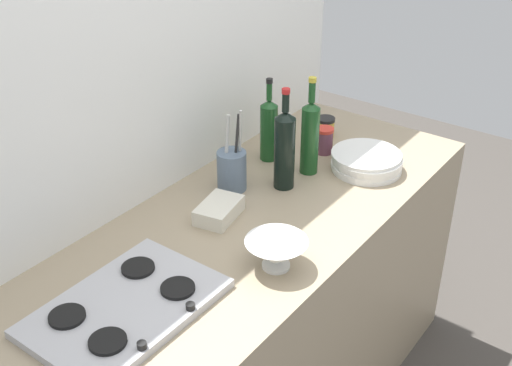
{
  "coord_description": "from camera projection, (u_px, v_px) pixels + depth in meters",
  "views": [
    {
      "loc": [
        -1.4,
        -1.03,
        2.02
      ],
      "look_at": [
        0.0,
        0.0,
        1.02
      ],
      "focal_mm": 45.34,
      "sensor_mm": 36.0,
      "label": 1
    }
  ],
  "objects": [
    {
      "name": "wine_bottle_mid_left",
      "position": [
        285.0,
        148.0,
        2.15
      ],
      "size": [
        0.07,
        0.07,
        0.36
      ],
      "color": "black",
      "rests_on": "counter_block"
    },
    {
      "name": "utensil_crock",
      "position": [
        232.0,
        169.0,
        2.18
      ],
      "size": [
        0.1,
        0.1,
        0.3
      ],
      "color": "slate",
      "rests_on": "counter_block"
    },
    {
      "name": "condiment_jar_front",
      "position": [
        324.0,
        140.0,
        2.42
      ],
      "size": [
        0.07,
        0.07,
        0.1
      ],
      "color": "#66384C",
      "rests_on": "counter_block"
    },
    {
      "name": "backsplash_panel",
      "position": [
        165.0,
        134.0,
        2.17
      ],
      "size": [
        1.9,
        0.06,
        2.16
      ],
      "primitive_type": "cube",
      "color": "white",
      "rests_on": "ground"
    },
    {
      "name": "stovetop_hob",
      "position": [
        125.0,
        307.0,
        1.66
      ],
      "size": [
        0.49,
        0.33,
        0.04
      ],
      "color": "#B2B2B7",
      "rests_on": "counter_block"
    },
    {
      "name": "butter_dish",
      "position": [
        219.0,
        210.0,
        2.04
      ],
      "size": [
        0.18,
        0.14,
        0.05
      ],
      "primitive_type": "cube",
      "rotation": [
        0.0,
        0.0,
        0.2
      ],
      "color": "silver",
      "rests_on": "counter_block"
    },
    {
      "name": "condiment_jar_rear",
      "position": [
        325.0,
        127.0,
        2.54
      ],
      "size": [
        0.07,
        0.07,
        0.08
      ],
      "color": "gold",
      "rests_on": "counter_block"
    },
    {
      "name": "counter_block",
      "position": [
        256.0,
        322.0,
        2.29
      ],
      "size": [
        1.8,
        0.7,
        0.9
      ],
      "primitive_type": "cube",
      "color": "tan",
      "rests_on": "ground"
    },
    {
      "name": "mixing_bowl",
      "position": [
        276.0,
        253.0,
        1.81
      ],
      "size": [
        0.18,
        0.18,
        0.09
      ],
      "color": "white",
      "rests_on": "counter_block"
    },
    {
      "name": "plate_stack",
      "position": [
        367.0,
        162.0,
        2.31
      ],
      "size": [
        0.26,
        0.26,
        0.07
      ],
      "color": "white",
      "rests_on": "counter_block"
    },
    {
      "name": "wine_bottle_leftmost",
      "position": [
        310.0,
        136.0,
        2.25
      ],
      "size": [
        0.06,
        0.06,
        0.36
      ],
      "color": "#19471E",
      "rests_on": "counter_block"
    },
    {
      "name": "wine_bottle_mid_right",
      "position": [
        269.0,
        129.0,
        2.34
      ],
      "size": [
        0.06,
        0.06,
        0.31
      ],
      "color": "#19471E",
      "rests_on": "counter_block"
    }
  ]
}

